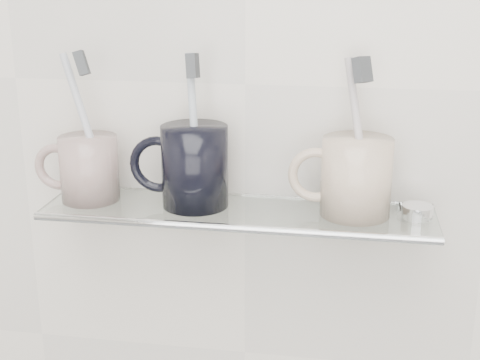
% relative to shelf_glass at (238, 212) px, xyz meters
% --- Properties ---
extents(wall_back, '(2.50, 0.00, 2.50)m').
position_rel_shelf_glass_xyz_m(wall_back, '(0.00, 0.06, 0.15)').
color(wall_back, silver).
rests_on(wall_back, ground).
extents(shelf_glass, '(0.50, 0.12, 0.01)m').
position_rel_shelf_glass_xyz_m(shelf_glass, '(0.00, 0.00, 0.00)').
color(shelf_glass, silver).
rests_on(shelf_glass, wall_back).
extents(shelf_rail, '(0.50, 0.01, 0.01)m').
position_rel_shelf_glass_xyz_m(shelf_rail, '(0.00, -0.06, 0.00)').
color(shelf_rail, silver).
rests_on(shelf_rail, shelf_glass).
extents(bracket_left, '(0.02, 0.03, 0.02)m').
position_rel_shelf_glass_xyz_m(bracket_left, '(-0.21, 0.05, -0.01)').
color(bracket_left, silver).
rests_on(bracket_left, wall_back).
extents(bracket_right, '(0.02, 0.03, 0.02)m').
position_rel_shelf_glass_xyz_m(bracket_right, '(0.21, 0.05, -0.01)').
color(bracket_right, silver).
rests_on(bracket_right, wall_back).
extents(mug_left, '(0.10, 0.10, 0.09)m').
position_rel_shelf_glass_xyz_m(mug_left, '(-0.20, 0.00, 0.05)').
color(mug_left, silver).
rests_on(mug_left, shelf_glass).
extents(mug_left_handle, '(0.06, 0.01, 0.06)m').
position_rel_shelf_glass_xyz_m(mug_left_handle, '(-0.24, 0.00, 0.05)').
color(mug_left_handle, silver).
rests_on(mug_left_handle, mug_left).
extents(toothbrush_left, '(0.07, 0.03, 0.18)m').
position_rel_shelf_glass_xyz_m(toothbrush_left, '(-0.20, 0.00, 0.10)').
color(toothbrush_left, silver).
rests_on(toothbrush_left, mug_left).
extents(bristles_left, '(0.03, 0.03, 0.04)m').
position_rel_shelf_glass_xyz_m(bristles_left, '(-0.20, 0.00, 0.19)').
color(bristles_left, '#393C40').
rests_on(bristles_left, toothbrush_left).
extents(mug_center, '(0.10, 0.10, 0.11)m').
position_rel_shelf_glass_xyz_m(mug_center, '(-0.06, 0.00, 0.06)').
color(mug_center, black).
rests_on(mug_center, shelf_glass).
extents(mug_center_handle, '(0.08, 0.01, 0.08)m').
position_rel_shelf_glass_xyz_m(mug_center_handle, '(-0.10, 0.00, 0.06)').
color(mug_center_handle, black).
rests_on(mug_center_handle, mug_center).
extents(toothbrush_center, '(0.02, 0.03, 0.19)m').
position_rel_shelf_glass_xyz_m(toothbrush_center, '(-0.06, 0.00, 0.10)').
color(toothbrush_center, silver).
rests_on(toothbrush_center, mug_center).
extents(bristles_center, '(0.01, 0.03, 0.03)m').
position_rel_shelf_glass_xyz_m(bristles_center, '(-0.06, 0.00, 0.19)').
color(bristles_center, '#393C40').
rests_on(bristles_center, toothbrush_center).
extents(mug_right, '(0.10, 0.10, 0.10)m').
position_rel_shelf_glass_xyz_m(mug_right, '(0.15, 0.00, 0.05)').
color(mug_right, beige).
rests_on(mug_right, shelf_glass).
extents(mug_right_handle, '(0.07, 0.01, 0.07)m').
position_rel_shelf_glass_xyz_m(mug_right_handle, '(0.10, 0.00, 0.05)').
color(mug_right_handle, beige).
rests_on(mug_right_handle, mug_right).
extents(toothbrush_right, '(0.05, 0.06, 0.19)m').
position_rel_shelf_glass_xyz_m(toothbrush_right, '(0.15, 0.00, 0.10)').
color(toothbrush_right, '#BCA8A5').
rests_on(toothbrush_right, mug_right).
extents(bristles_right, '(0.03, 0.03, 0.03)m').
position_rel_shelf_glass_xyz_m(bristles_right, '(0.15, 0.00, 0.19)').
color(bristles_right, '#393C40').
rests_on(bristles_right, toothbrush_right).
extents(chrome_cap, '(0.04, 0.04, 0.02)m').
position_rel_shelf_glass_xyz_m(chrome_cap, '(0.22, 0.00, 0.01)').
color(chrome_cap, silver).
rests_on(chrome_cap, shelf_glass).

